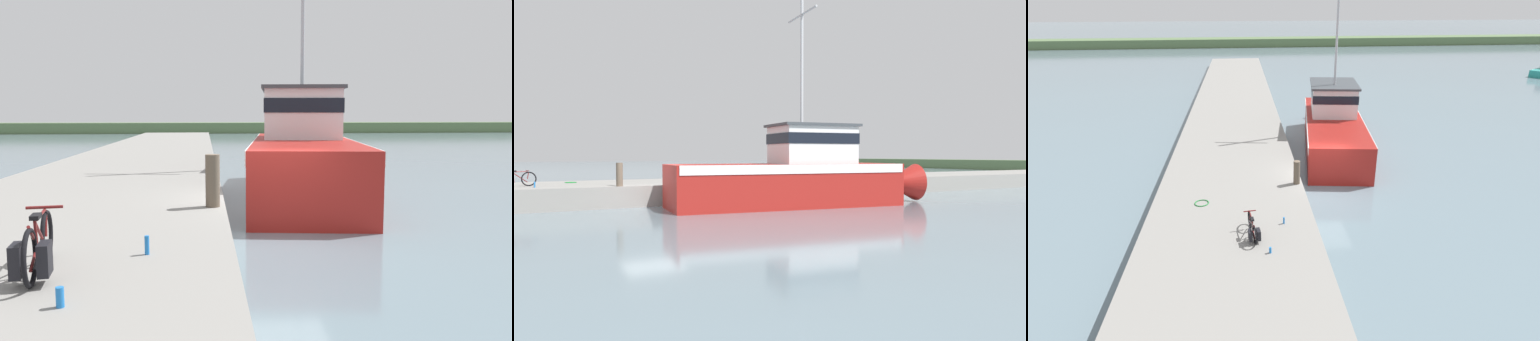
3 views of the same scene
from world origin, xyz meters
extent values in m
plane|color=slate|center=(0.00, 0.00, 0.00)|extent=(320.00, 320.00, 0.00)
cube|color=gray|center=(-4.40, 0.00, 0.49)|extent=(6.31, 80.00, 0.98)
cube|color=maroon|center=(1.69, 5.75, 0.99)|extent=(4.76, 11.08, 1.97)
cone|color=maroon|center=(2.58, 12.02, 0.99)|extent=(2.13, 2.17, 1.87)
cube|color=white|center=(1.69, 5.75, 1.77)|extent=(4.80, 10.87, 0.39)
cube|color=white|center=(1.88, 7.08, 2.83)|extent=(3.09, 3.83, 1.72)
cube|color=black|center=(1.88, 7.08, 3.13)|extent=(3.15, 3.90, 0.48)
cube|color=#3D4247|center=(1.88, 7.08, 3.75)|extent=(3.34, 4.13, 0.12)
cylinder|color=#B2B2B7|center=(1.81, 6.56, 7.19)|extent=(0.14, 0.14, 6.76)
cylinder|color=#B2B2B7|center=(1.81, 6.56, 8.88)|extent=(2.94, 0.51, 0.10)
torus|color=black|center=(-3.68, -4.56, 1.30)|extent=(0.14, 0.65, 0.65)
cylinder|color=maroon|center=(-3.63, -4.94, 1.39)|extent=(0.12, 0.66, 0.50)
cylinder|color=maroon|center=(-3.64, -4.89, 1.64)|extent=(0.10, 0.54, 0.05)
cylinder|color=maroon|center=(-3.68, -4.60, 1.46)|extent=(0.05, 0.10, 0.33)
cylinder|color=maroon|center=(-3.67, -4.63, 1.68)|extent=(0.44, 0.10, 0.04)
cylinder|color=brown|center=(-1.50, -1.04, 1.51)|extent=(0.29, 0.29, 1.06)
torus|color=#197A2D|center=(-5.57, -2.53, 0.99)|extent=(0.58, 0.58, 0.04)
cylinder|color=blue|center=(-2.44, -4.43, 1.10)|extent=(0.06, 0.06, 0.26)
camera|label=1|loc=(-1.65, -11.05, 2.85)|focal=35.00mm
camera|label=2|loc=(21.24, -6.30, 2.40)|focal=35.00mm
camera|label=3|loc=(-3.78, -17.03, 8.56)|focal=28.00mm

